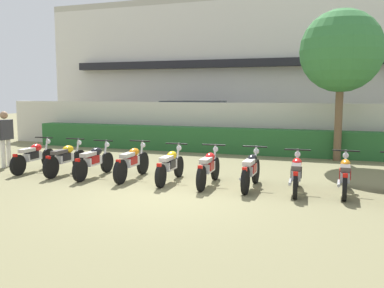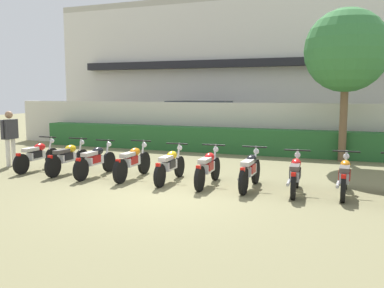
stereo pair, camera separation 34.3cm
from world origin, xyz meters
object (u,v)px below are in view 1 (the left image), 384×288
Objects in this scene: motorcycle_in_row_5 at (209,167)px; parked_car at (197,122)px; motorcycle_in_row_0 at (33,156)px; motorcycle_in_row_1 at (65,158)px; motorcycle_in_row_2 at (94,161)px; motorcycle_in_row_3 at (132,162)px; inspector_person at (5,134)px; motorcycle_in_row_6 at (251,170)px; motorcycle_in_row_8 at (345,175)px; tree_near_inspector at (341,51)px; motorcycle_in_row_7 at (296,173)px; motorcycle_in_row_4 at (170,165)px.

parked_car is at bearing 18.35° from motorcycle_in_row_5.
motorcycle_in_row_0 is at bearing -111.01° from parked_car.
motorcycle_in_row_1 is (1.13, -0.06, 0.01)m from motorcycle_in_row_0.
motorcycle_in_row_0 is 0.99× the size of motorcycle_in_row_5.
motorcycle_in_row_2 is 0.98× the size of motorcycle_in_row_3.
motorcycle_in_row_2 is 3.42m from inspector_person.
inspector_person is at bearing 75.80° from motorcycle_in_row_0.
motorcycle_in_row_6 is 2.09m from motorcycle_in_row_8.
parked_car is 2.42× the size of motorcycle_in_row_2.
motorcycle_in_row_6 reaches higher than motorcycle_in_row_2.
motorcycle_in_row_8 is at bearing -87.92° from tree_near_inspector.
motorcycle_in_row_2 is 5.30m from motorcycle_in_row_7.
motorcycle_in_row_4 is (4.28, -0.07, -0.00)m from motorcycle_in_row_0.
motorcycle_in_row_6 is at bearing -90.11° from motorcycle_in_row_2.
tree_near_inspector reaches higher than motorcycle_in_row_7.
motorcycle_in_row_0 is 3.19m from motorcycle_in_row_3.
parked_car reaches higher than motorcycle_in_row_4.
motorcycle_in_row_3 is at bearing 88.93° from motorcycle_in_row_6.
motorcycle_in_row_8 is at bearing -90.05° from motorcycle_in_row_5.
tree_near_inspector is 2.52× the size of motorcycle_in_row_3.
parked_car is at bearing 5.01° from motorcycle_in_row_3.
motorcycle_in_row_2 is at bearing 89.65° from motorcycle_in_row_4.
motorcycle_in_row_5 is 1.06× the size of motorcycle_in_row_8.
motorcycle_in_row_5 is at bearing -91.91° from motorcycle_in_row_1.
tree_near_inspector is 2.90× the size of inspector_person.
motorcycle_in_row_1 is 0.98× the size of motorcycle_in_row_3.
parked_car is 2.62× the size of motorcycle_in_row_7.
parked_car is 2.55× the size of motorcycle_in_row_8.
motorcycle_in_row_0 is 1.08× the size of motorcycle_in_row_7.
inspector_person is at bearing -154.11° from tree_near_inspector.
motorcycle_in_row_1 reaches higher than motorcycle_in_row_0.
motorcycle_in_row_4 reaches higher than motorcycle_in_row_8.
inspector_person reaches higher than motorcycle_in_row_7.
motorcycle_in_row_2 is 1.06× the size of motorcycle_in_row_8.
parked_car is 2.46× the size of motorcycle_in_row_4.
motorcycle_in_row_2 is 1.05× the size of motorcycle_in_row_6.
motorcycle_in_row_0 reaches higher than motorcycle_in_row_8.
motorcycle_in_row_0 is at bearing 85.86° from motorcycle_in_row_1.
motorcycle_in_row_5 is (5.31, -0.10, 0.01)m from motorcycle_in_row_0.
tree_near_inspector is at bearing -51.44° from motorcycle_in_row_2.
motorcycle_in_row_3 is 1.10× the size of motorcycle_in_row_7.
parked_car is 2.43× the size of motorcycle_in_row_0.
motorcycle_in_row_7 is at bearing -93.65° from motorcycle_in_row_4.
motorcycle_in_row_0 is 1.05× the size of motorcycle_in_row_8.
tree_near_inspector is at bearing -13.48° from motorcycle_in_row_7.
inspector_person reaches higher than motorcycle_in_row_1.
parked_car is 8.06m from motorcycle_in_row_3.
motorcycle_in_row_4 is (3.15, -0.02, -0.01)m from motorcycle_in_row_1.
motorcycle_in_row_5 is 3.13m from motorcycle_in_row_8.
tree_near_inspector is 8.54m from motorcycle_in_row_2.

